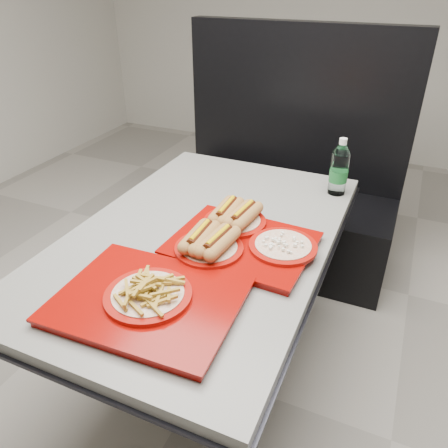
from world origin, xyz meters
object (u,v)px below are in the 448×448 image
at_px(booth_bench, 284,196).
at_px(diner_table, 203,269).
at_px(tray_near, 238,237).
at_px(tray_far, 148,297).
at_px(water_bottle, 339,170).

bearing_deg(booth_bench, diner_table, -90.00).
bearing_deg(diner_table, booth_bench, 90.00).
bearing_deg(tray_near, tray_far, -106.35).
xyz_separation_m(tray_far, water_bottle, (0.34, 0.95, 0.08)).
bearing_deg(tray_near, booth_bench, 97.67).
bearing_deg(water_bottle, booth_bench, 124.15).
distance_m(tray_near, water_bottle, 0.61).
bearing_deg(water_bottle, tray_near, -112.42).
relative_size(booth_bench, water_bottle, 5.52).
xyz_separation_m(diner_table, booth_bench, (0.00, 1.09, -0.18)).
relative_size(tray_near, tray_far, 0.94).
relative_size(diner_table, booth_bench, 1.05).
bearing_deg(diner_table, tray_near, -10.43).
xyz_separation_m(tray_near, water_bottle, (0.23, 0.56, 0.07)).
bearing_deg(tray_far, tray_near, 73.65).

